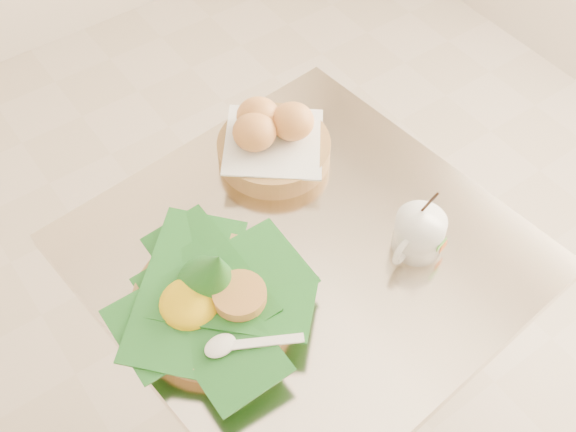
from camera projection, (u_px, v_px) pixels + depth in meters
cafe_table at (303, 314)px, 1.45m from camera, size 0.76×0.76×0.75m
rice_basket at (212, 297)px, 1.16m from camera, size 0.33×0.33×0.16m
bread_basket at (272, 140)px, 1.38m from camera, size 0.26×0.26×0.11m
coffee_mug at (418, 234)px, 1.25m from camera, size 0.12×0.09×0.15m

